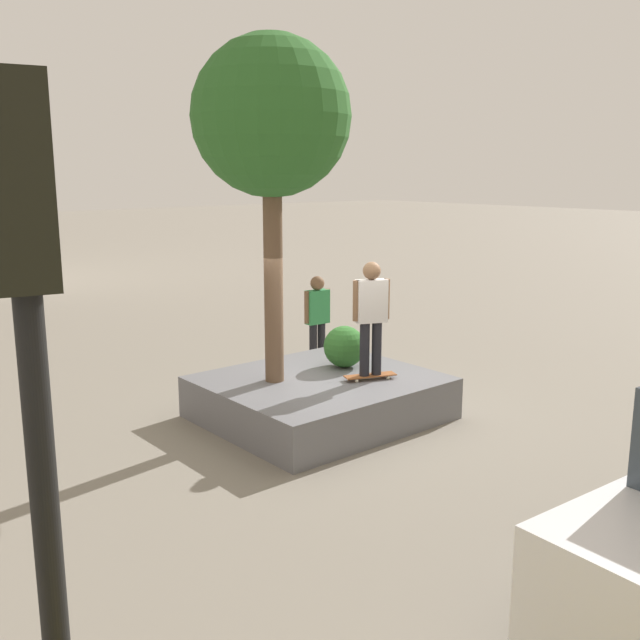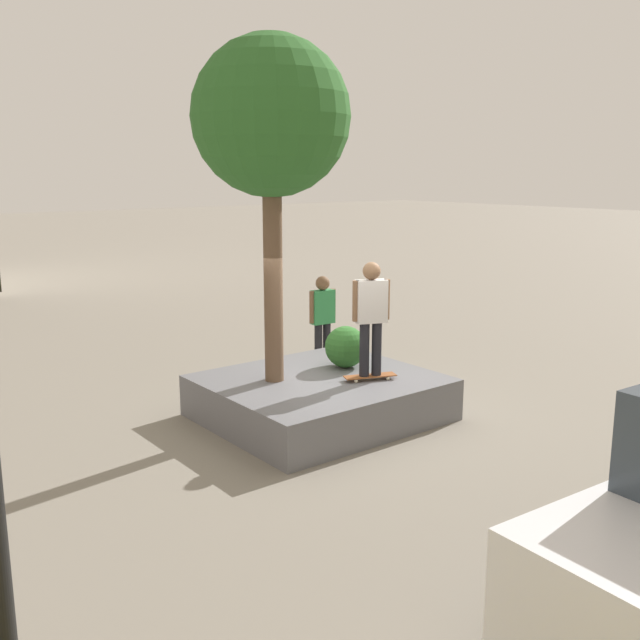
% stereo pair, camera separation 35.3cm
% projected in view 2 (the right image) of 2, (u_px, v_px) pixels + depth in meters
% --- Properties ---
extents(ground_plane, '(120.00, 120.00, 0.00)m').
position_uv_depth(ground_plane, '(344.00, 419.00, 11.03)').
color(ground_plane, gray).
extents(planter_ledge, '(3.29, 2.88, 0.64)m').
position_uv_depth(planter_ledge, '(320.00, 398.00, 11.03)').
color(planter_ledge, slate).
rests_on(planter_ledge, ground).
extents(plaza_tree, '(2.26, 2.26, 4.98)m').
position_uv_depth(plaza_tree, '(271.00, 120.00, 10.06)').
color(plaza_tree, brown).
rests_on(plaza_tree, planter_ledge).
extents(boxwood_shrub, '(0.67, 0.67, 0.67)m').
position_uv_depth(boxwood_shrub, '(346.00, 347.00, 11.49)').
color(boxwood_shrub, '#2D6628').
rests_on(boxwood_shrub, planter_ledge).
extents(skateboard, '(0.82, 0.48, 0.07)m').
position_uv_depth(skateboard, '(370.00, 376.00, 10.83)').
color(skateboard, brown).
rests_on(skateboard, planter_ledge).
extents(skateboarder, '(0.55, 0.35, 1.72)m').
position_uv_depth(skateboarder, '(371.00, 311.00, 10.62)').
color(skateboarder, black).
rests_on(skateboarder, skateboard).
extents(pedestrian_crossing, '(0.60, 0.27, 1.76)m').
position_uv_depth(pedestrian_crossing, '(323.00, 314.00, 13.88)').
color(pedestrian_crossing, black).
rests_on(pedestrian_crossing, ground).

